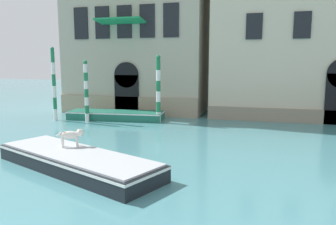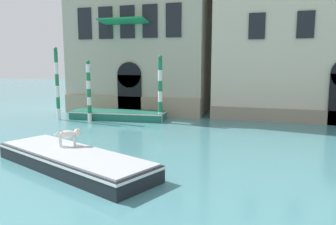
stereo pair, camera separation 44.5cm
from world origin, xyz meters
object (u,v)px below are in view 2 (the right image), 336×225
(dog_on_deck, at_px, (69,134))
(boat_moored_near_palazzo, at_px, (118,115))
(mooring_pole_4, at_px, (89,91))
(mooring_pole_1, at_px, (57,84))
(mooring_pole_0, at_px, (160,89))
(boat_foreground, at_px, (73,160))

(dog_on_deck, height_order, boat_moored_near_palazzo, dog_on_deck)
(dog_on_deck, distance_m, mooring_pole_4, 8.66)
(mooring_pole_4, bearing_deg, mooring_pole_1, -175.78)
(mooring_pole_0, relative_size, mooring_pole_1, 0.89)
(boat_moored_near_palazzo, distance_m, mooring_pole_0, 3.47)
(boat_moored_near_palazzo, relative_size, mooring_pole_4, 1.65)
(dog_on_deck, height_order, mooring_pole_0, mooring_pole_0)
(boat_foreground, bearing_deg, mooring_pole_0, 111.97)
(boat_foreground, height_order, mooring_pole_4, mooring_pole_4)
(dog_on_deck, bearing_deg, boat_foreground, -82.43)
(dog_on_deck, relative_size, mooring_pole_4, 0.23)
(boat_moored_near_palazzo, bearing_deg, mooring_pole_0, -10.65)
(boat_foreground, distance_m, dog_on_deck, 1.13)
(dog_on_deck, distance_m, mooring_pole_1, 9.69)
(mooring_pole_0, relative_size, mooring_pole_4, 1.08)
(dog_on_deck, bearing_deg, mooring_pole_4, 84.09)
(mooring_pole_1, xyz_separation_m, mooring_pole_4, (2.14, 0.16, -0.40))
(dog_on_deck, bearing_deg, mooring_pole_1, 96.12)
(boat_foreground, distance_m, mooring_pole_4, 9.62)
(boat_moored_near_palazzo, xyz_separation_m, mooring_pole_1, (-3.54, -1.32, 2.03))
(boat_moored_near_palazzo, height_order, mooring_pole_4, mooring_pole_4)
(mooring_pole_0, bearing_deg, boat_foreground, -90.62)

